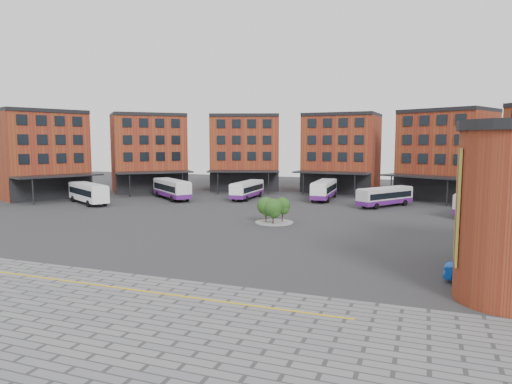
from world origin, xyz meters
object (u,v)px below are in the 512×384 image
(bus_c, at_px, (247,190))
(bus_f, at_px, (485,203))
(bus_a, at_px, (88,192))
(bus_b, at_px, (172,189))
(bus_e, at_px, (385,196))
(blue_car, at_px, (483,273))
(tree_island, at_px, (273,208))
(bus_d, at_px, (324,189))

(bus_c, relative_size, bus_f, 0.95)
(bus_c, bearing_deg, bus_a, -146.70)
(bus_c, distance_m, bus_f, 35.04)
(bus_a, distance_m, bus_f, 55.53)
(bus_c, height_order, bus_f, bus_f)
(bus_b, bearing_deg, bus_a, 175.54)
(bus_c, distance_m, bus_e, 22.09)
(bus_e, bearing_deg, bus_b, -140.65)
(bus_b, bearing_deg, blue_car, -87.48)
(bus_f, bearing_deg, bus_b, -149.77)
(bus_e, bearing_deg, bus_f, 14.94)
(bus_e, distance_m, blue_car, 36.43)
(tree_island, relative_size, blue_car, 0.93)
(bus_d, height_order, bus_e, bus_d)
(tree_island, height_order, bus_a, tree_island)
(bus_b, bearing_deg, bus_e, -45.15)
(blue_car, bearing_deg, bus_e, 22.88)
(bus_a, height_order, bus_c, bus_a)
(bus_a, height_order, bus_d, bus_d)
(bus_a, distance_m, bus_d, 36.80)
(bus_b, height_order, bus_d, bus_b)
(bus_b, distance_m, bus_e, 33.63)
(tree_island, relative_size, bus_a, 0.42)
(bus_e, xyz_separation_m, blue_car, (9.12, -35.27, -0.74))
(bus_a, bearing_deg, bus_f, -50.83)
(bus_f, xyz_separation_m, blue_car, (-3.38, -30.93, -0.90))
(bus_c, bearing_deg, bus_f, -10.76)
(bus_c, bearing_deg, bus_b, -158.84)
(bus_b, bearing_deg, tree_island, -84.90)
(bus_b, height_order, bus_e, bus_b)
(bus_d, bearing_deg, bus_b, -163.40)
(bus_d, distance_m, bus_e, 11.07)
(bus_e, relative_size, blue_car, 2.01)
(bus_d, relative_size, blue_car, 2.33)
(bus_f, bearing_deg, bus_a, -139.91)
(bus_c, distance_m, bus_d, 12.54)
(bus_f, bearing_deg, bus_e, -167.36)
(bus_b, relative_size, bus_f, 0.97)
(bus_c, bearing_deg, bus_e, -5.14)
(tree_island, relative_size, bus_b, 0.43)
(bus_a, bearing_deg, bus_e, -42.91)
(bus_d, xyz_separation_m, blue_car, (19.06, -40.14, -0.89))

